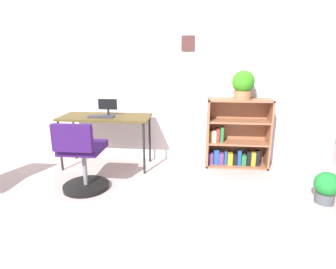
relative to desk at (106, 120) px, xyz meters
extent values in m
plane|color=#B09995|center=(0.54, -1.75, -0.65)|extent=(6.24, 6.24, 0.00)
cube|color=silver|center=(0.54, 0.40, 0.55)|extent=(5.20, 0.10, 2.40)
cube|color=#4A2827|center=(1.08, 0.34, 1.00)|extent=(0.18, 0.02, 0.20)
cube|color=#4C3D1B|center=(0.00, 0.00, 0.04)|extent=(1.20, 0.53, 0.03)
cylinder|color=black|center=(-0.56, -0.23, -0.31)|extent=(0.03, 0.03, 0.68)
cylinder|color=black|center=(0.56, -0.23, -0.31)|extent=(0.03, 0.03, 0.68)
cylinder|color=black|center=(-0.56, 0.23, -0.31)|extent=(0.03, 0.03, 0.68)
cylinder|color=black|center=(0.56, 0.23, -0.31)|extent=(0.03, 0.03, 0.68)
cylinder|color=#262628|center=(0.03, 0.04, 0.06)|extent=(0.17, 0.17, 0.01)
cylinder|color=#262628|center=(0.03, 0.04, 0.10)|extent=(0.03, 0.03, 0.07)
cube|color=black|center=(0.03, 0.03, 0.21)|extent=(0.25, 0.02, 0.14)
cube|color=#2E2B34|center=(-0.03, -0.09, 0.06)|extent=(0.33, 0.13, 0.02)
cylinder|color=black|center=(-0.04, -0.72, -0.63)|extent=(0.52, 0.52, 0.05)
cylinder|color=slate|center=(-0.04, -0.72, -0.40)|extent=(0.05, 0.05, 0.41)
cube|color=#2D124D|center=(-0.04, -0.72, -0.16)|extent=(0.44, 0.44, 0.08)
cube|color=#2D124D|center=(-0.04, -0.97, 0.03)|extent=(0.42, 0.07, 0.29)
cube|color=#935E40|center=(1.38, 0.17, -0.18)|extent=(0.02, 0.30, 0.94)
cube|color=#935E40|center=(2.19, 0.17, -0.18)|extent=(0.02, 0.30, 0.94)
cube|color=#935E40|center=(1.78, 0.17, 0.27)|extent=(0.84, 0.30, 0.02)
cube|color=#935E40|center=(1.78, 0.17, -0.64)|extent=(0.84, 0.30, 0.02)
cube|color=#935E40|center=(1.78, 0.31, -0.18)|extent=(0.84, 0.02, 0.94)
cube|color=#935E40|center=(1.78, 0.17, -0.32)|extent=(0.79, 0.28, 0.02)
cube|color=#935E40|center=(1.78, 0.17, -0.02)|extent=(0.79, 0.28, 0.02)
cube|color=#593372|center=(1.43, 0.16, -0.55)|extent=(0.07, 0.10, 0.15)
cube|color=#1E478C|center=(1.51, 0.16, -0.53)|extent=(0.07, 0.09, 0.21)
cube|color=#593372|center=(1.58, 0.16, -0.55)|extent=(0.06, 0.11, 0.17)
cube|color=#1E478C|center=(1.63, 0.16, -0.54)|extent=(0.03, 0.09, 0.19)
cube|color=#B79323|center=(1.69, 0.16, -0.55)|extent=(0.07, 0.12, 0.16)
cube|color=black|center=(1.77, 0.16, -0.56)|extent=(0.05, 0.09, 0.14)
cube|color=#1E478C|center=(1.82, 0.16, -0.52)|extent=(0.05, 0.11, 0.21)
cube|color=#237238|center=(1.88, 0.16, -0.56)|extent=(0.06, 0.09, 0.14)
cube|color=black|center=(1.95, 0.16, -0.53)|extent=(0.06, 0.11, 0.20)
cube|color=#B79323|center=(2.01, 0.16, -0.54)|extent=(0.06, 0.10, 0.19)
cube|color=black|center=(2.07, 0.16, -0.52)|extent=(0.05, 0.10, 0.21)
cube|color=#99591E|center=(1.42, 0.16, -0.23)|extent=(0.03, 0.09, 0.15)
cube|color=beige|center=(1.46, 0.16, -0.23)|extent=(0.05, 0.12, 0.15)
cube|color=#B22D28|center=(1.51, 0.16, -0.21)|extent=(0.04, 0.11, 0.18)
cube|color=#237238|center=(1.57, 0.16, -0.20)|extent=(0.04, 0.09, 0.21)
cylinder|color=#9E6642|center=(1.80, 0.15, 0.34)|extent=(0.22, 0.22, 0.11)
sphere|color=#338A1A|center=(1.80, 0.15, 0.51)|extent=(0.29, 0.29, 0.29)
cylinder|color=#474C51|center=(2.57, -0.79, -0.60)|extent=(0.19, 0.19, 0.11)
sphere|color=#1C7C2F|center=(2.57, -0.79, -0.44)|extent=(0.25, 0.25, 0.25)
camera|label=1|loc=(1.21, -3.62, 0.83)|focal=30.35mm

